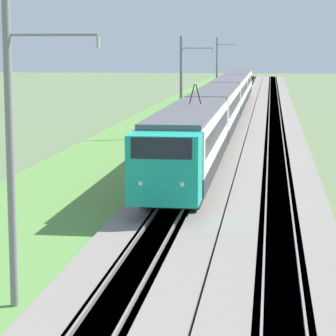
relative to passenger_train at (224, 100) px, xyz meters
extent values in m
cube|color=gray|center=(-7.09, 0.00, -2.23)|extent=(240.00, 4.40, 0.30)
cube|color=gray|center=(-7.09, -4.48, -2.23)|extent=(240.00, 4.40, 0.30)
cube|color=#4C4238|center=(-7.09, 0.00, -2.23)|extent=(240.00, 1.57, 0.30)
cube|color=gray|center=(-7.09, 0.53, -2.00)|extent=(240.00, 0.07, 0.15)
cube|color=gray|center=(-7.09, -0.53, -2.00)|extent=(240.00, 0.07, 0.15)
cube|color=#4C4238|center=(-7.09, -4.48, -2.23)|extent=(240.00, 1.57, 0.30)
cube|color=gray|center=(-7.09, -3.95, -2.00)|extent=(240.00, 0.07, 0.15)
cube|color=gray|center=(-7.09, -5.02, -2.00)|extent=(240.00, 0.07, 0.15)
cube|color=#5B8E42|center=(-7.09, 5.47, -2.32)|extent=(240.00, 8.60, 0.12)
cube|color=#19A88E|center=(-39.64, 0.00, -0.01)|extent=(1.97, 2.80, 2.73)
cube|color=black|center=(-39.93, 0.00, 0.91)|extent=(1.42, 2.33, 0.82)
sphere|color=#F2EAC6|center=(-40.57, 0.80, -0.46)|extent=(0.20, 0.20, 0.20)
sphere|color=#F2EAC6|center=(-40.57, -0.80, -0.46)|extent=(0.20, 0.20, 0.20)
cube|color=#2D2D33|center=(-29.77, 0.00, -0.99)|extent=(17.77, 2.92, 0.77)
cube|color=silver|center=(-29.77, 0.00, 0.37)|extent=(17.77, 2.92, 1.97)
cube|color=black|center=(-29.77, 0.00, 0.53)|extent=(16.35, 2.94, 0.83)
cube|color=#515156|center=(-29.77, 0.00, 1.48)|extent=(17.77, 2.68, 0.25)
cube|color=black|center=(-29.77, 0.00, -1.65)|extent=(16.88, 2.48, 0.55)
cylinder|color=black|center=(-36.86, 0.53, -1.50)|extent=(0.86, 0.12, 0.86)
cylinder|color=black|center=(-36.86, -0.53, -1.50)|extent=(0.86, 0.12, 0.86)
cube|color=#2D2D33|center=(-10.41, 0.00, -0.99)|extent=(19.74, 2.92, 0.77)
cube|color=silver|center=(-10.41, 0.00, 0.37)|extent=(19.74, 2.92, 1.97)
cube|color=black|center=(-10.41, 0.00, 0.53)|extent=(18.16, 2.94, 0.83)
cube|color=#515156|center=(-10.41, 0.00, 1.48)|extent=(19.74, 2.68, 0.25)
cube|color=black|center=(-10.41, 0.00, -1.65)|extent=(18.75, 2.48, 0.55)
cube|color=#2D2D33|center=(9.92, 0.00, -0.99)|extent=(19.74, 2.92, 0.77)
cube|color=silver|center=(9.92, 0.00, 0.37)|extent=(19.74, 2.92, 1.97)
cube|color=black|center=(9.92, 0.00, 0.53)|extent=(18.16, 2.94, 0.83)
cube|color=#515156|center=(9.92, 0.00, 1.48)|extent=(19.74, 2.68, 0.25)
cube|color=black|center=(9.92, 0.00, -1.65)|extent=(18.75, 2.48, 0.55)
cube|color=#2D2D33|center=(30.26, 0.00, -0.99)|extent=(19.74, 2.92, 0.77)
cube|color=silver|center=(30.26, 0.00, 0.37)|extent=(19.74, 2.92, 1.97)
cube|color=black|center=(30.26, 0.00, 0.53)|extent=(18.16, 2.94, 0.83)
cube|color=#515156|center=(30.26, 0.00, 1.48)|extent=(19.74, 2.68, 0.25)
cube|color=black|center=(30.26, 0.00, -1.65)|extent=(18.75, 2.48, 0.55)
cylinder|color=black|center=(-27.10, 0.17, 2.16)|extent=(0.06, 0.33, 1.08)
cylinder|color=black|center=(-27.10, -0.17, 2.16)|extent=(0.06, 0.33, 1.08)
cube|color=black|center=(-36.86, 0.00, -2.37)|extent=(0.10, 0.10, 0.00)
cylinder|color=slate|center=(-50.02, 2.73, 1.77)|extent=(0.22, 0.22, 8.29)
cylinder|color=slate|center=(-50.02, 1.53, 5.02)|extent=(0.08, 2.40, 0.08)
cylinder|color=#B2ADA8|center=(-50.02, 0.33, 4.82)|extent=(0.10, 0.10, 0.30)
cylinder|color=slate|center=(-9.67, 2.73, 1.56)|extent=(0.22, 0.22, 7.87)
cylinder|color=slate|center=(-9.67, 1.53, 4.60)|extent=(0.08, 2.40, 0.08)
cylinder|color=#B2ADA8|center=(-9.67, 0.33, 4.40)|extent=(0.10, 0.10, 0.30)
cylinder|color=slate|center=(30.68, 2.73, 1.74)|extent=(0.22, 0.22, 8.23)
cylinder|color=slate|center=(30.68, 1.53, 4.95)|extent=(0.08, 2.40, 0.08)
cylinder|color=#B2ADA8|center=(30.68, 0.33, 4.75)|extent=(0.10, 0.10, 0.30)
camera|label=1|loc=(-70.08, -4.06, 4.72)|focal=85.00mm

